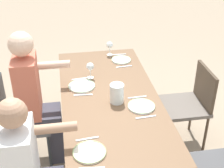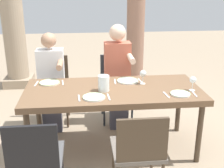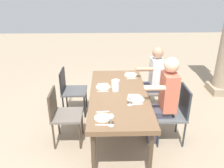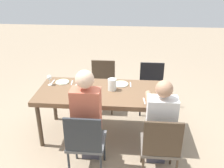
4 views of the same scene
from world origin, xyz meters
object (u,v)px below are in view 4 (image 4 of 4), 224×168
at_px(dining_table, 105,95).
at_px(plate_0, 156,101).
at_px(diner_man_white, 87,117).
at_px(plate_1, 121,84).
at_px(water_pitcher, 112,85).
at_px(chair_west_north, 160,145).
at_px(plate_2, 88,97).
at_px(plate_3, 62,82).
at_px(chair_west_south, 152,84).
at_px(chair_mid_north, 85,141).
at_px(wine_glass_2, 78,86).
at_px(wine_glass_3, 49,78).
at_px(chair_mid_south, 103,81).
at_px(diner_woman_green, 160,123).

relative_size(dining_table, plate_0, 8.18).
bearing_deg(dining_table, diner_man_white, 78.26).
distance_m(plate_1, water_pitcher, 0.23).
height_order(chair_west_north, plate_2, chair_west_north).
relative_size(chair_west_north, plate_3, 4.26).
xyz_separation_m(chair_west_north, chair_west_south, (-0.00, -1.70, -0.02)).
bearing_deg(chair_mid_north, wine_glass_2, -72.69).
distance_m(wine_glass_3, water_pitcher, 0.95).
xyz_separation_m(chair_mid_north, chair_mid_south, (-0.00, -1.69, -0.00)).
height_order(chair_west_south, chair_mid_north, chair_mid_north).
bearing_deg(plate_2, diner_woman_green, 156.02).
distance_m(chair_west_north, chair_mid_south, 1.91).
relative_size(diner_man_white, wine_glass_3, 8.54).
distance_m(diner_man_white, wine_glass_2, 0.58).
relative_size(plate_0, water_pitcher, 1.38).
bearing_deg(plate_3, chair_mid_south, -131.97).
relative_size(diner_man_white, water_pitcher, 7.93).
xyz_separation_m(chair_mid_north, diner_man_white, (0.00, -0.20, 0.21)).
xyz_separation_m(chair_mid_south, diner_woman_green, (-0.87, 1.49, 0.16)).
relative_size(dining_table, plate_3, 9.14).
xyz_separation_m(chair_west_south, wine_glass_3, (1.58, 0.71, 0.37)).
height_order(diner_woman_green, water_pitcher, diner_woman_green).
distance_m(plate_3, wine_glass_3, 0.22).
xyz_separation_m(dining_table, plate_1, (-0.22, -0.23, 0.07)).
relative_size(plate_2, wine_glass_3, 1.59).
distance_m(chair_west_north, plate_1, 1.23).
relative_size(wine_glass_2, plate_3, 0.77).
bearing_deg(diner_man_white, wine_glass_3, -48.15).
height_order(dining_table, plate_0, plate_0).
bearing_deg(diner_man_white, plate_1, -111.71).
height_order(plate_0, water_pitcher, water_pitcher).
height_order(diner_man_white, plate_0, diner_man_white).
distance_m(chair_mid_south, wine_glass_3, 1.06).
relative_size(chair_mid_north, diner_man_white, 0.66).
distance_m(chair_west_north, plate_2, 1.15).
bearing_deg(wine_glass_3, chair_west_south, -155.81).
height_order(chair_mid_north, diner_man_white, diner_man_white).
height_order(chair_mid_south, plate_1, chair_mid_south).
bearing_deg(wine_glass_2, chair_mid_south, -102.87).
distance_m(dining_table, plate_3, 0.72).
xyz_separation_m(chair_west_south, plate_1, (0.52, 0.61, 0.26)).
xyz_separation_m(dining_table, wine_glass_3, (0.84, -0.13, 0.18)).
xyz_separation_m(chair_west_north, plate_0, (0.03, -0.59, 0.25)).
relative_size(chair_west_north, water_pitcher, 5.29).
relative_size(chair_mid_south, plate_1, 3.71).
relative_size(dining_table, plate_2, 7.65).
distance_m(chair_west_south, diner_man_white, 1.75).
bearing_deg(plate_2, plate_1, -131.71).
xyz_separation_m(chair_mid_south, plate_2, (0.07, 1.08, 0.25)).
bearing_deg(chair_mid_north, plate_0, -144.83).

